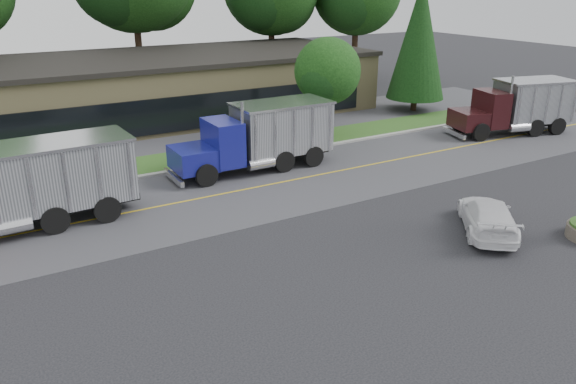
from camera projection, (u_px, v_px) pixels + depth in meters
name	position (u px, v px, depth m)	size (l,w,h in m)	color
ground	(329.00, 279.00, 18.60)	(140.00, 140.00, 0.00)	#323237
road	(219.00, 195.00, 25.86)	(60.00, 8.00, 0.02)	#4E4E53
center_line	(219.00, 195.00, 25.86)	(60.00, 0.12, 0.01)	gold
curb	(186.00, 170.00, 29.25)	(60.00, 0.30, 0.12)	#9E9E99
grass_verge	(174.00, 161.00, 30.70)	(60.00, 3.40, 0.03)	#21511B
far_parking	(147.00, 140.00, 34.73)	(60.00, 7.00, 0.02)	#4E4E53
strip_mall	(146.00, 89.00, 39.81)	(32.00, 12.00, 4.00)	tan
evergreen_right	(419.00, 38.00, 40.68)	(4.25, 4.25, 9.66)	#382619
tree_verge	(328.00, 74.00, 34.11)	(4.30, 4.05, 6.14)	#382619
dump_truck_red	(24.00, 185.00, 21.86)	(9.86, 3.06, 3.36)	black
dump_truck_blue	(262.00, 135.00, 28.94)	(8.64, 2.66, 3.36)	black
dump_truck_maroon	(518.00, 105.00, 35.69)	(8.14, 4.40, 3.36)	black
rally_car	(488.00, 216.00, 21.90)	(1.84, 4.52, 1.31)	white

